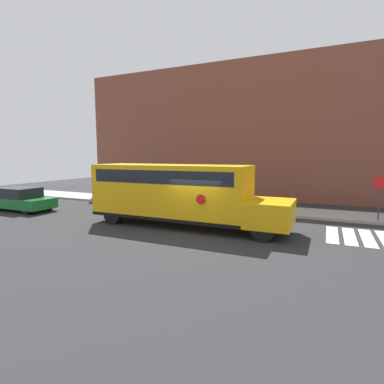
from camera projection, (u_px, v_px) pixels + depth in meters
ground_plane at (200, 231)px, 14.22m from camera, size 60.00×60.00×0.00m
sidewalk_strip at (238, 208)px, 20.08m from camera, size 44.00×3.00×0.15m
building_backdrop at (260, 132)px, 25.28m from camera, size 32.00×4.00×11.12m
crosswalk_stripes at (377, 239)px, 12.95m from camera, size 4.00×3.20×0.01m
school_bus at (177, 191)px, 15.20m from camera, size 10.11×2.57×3.11m
parked_car at (22, 199)px, 19.52m from camera, size 4.19×1.90×1.50m
stop_sign at (380, 192)px, 15.71m from camera, size 0.70×0.10×2.55m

